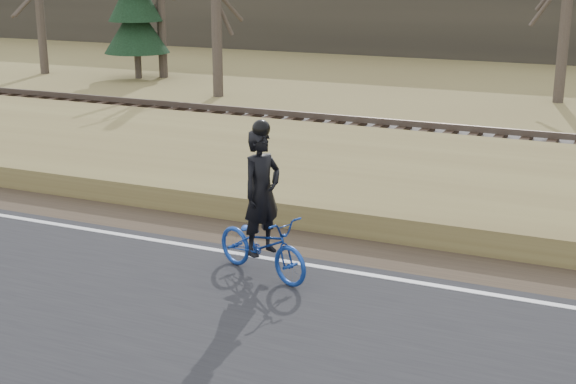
% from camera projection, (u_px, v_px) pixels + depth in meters
% --- Properties ---
extents(shoulder, '(120.00, 1.60, 0.04)m').
position_uv_depth(shoulder, '(28.00, 202.00, 15.73)').
color(shoulder, '#473A2B').
rests_on(shoulder, ground).
extents(embankment, '(120.00, 5.00, 0.44)m').
position_uv_depth(embankment, '(118.00, 159.00, 18.30)').
color(embankment, olive).
rests_on(embankment, ground).
extents(ballast, '(120.00, 3.00, 0.45)m').
position_uv_depth(ballast, '(201.00, 128.00, 21.63)').
color(ballast, slate).
rests_on(ballast, ground).
extents(railroad, '(120.00, 2.40, 0.29)m').
position_uv_depth(railroad, '(201.00, 117.00, 21.55)').
color(railroad, black).
rests_on(railroad, ballast).
extents(cyclist, '(1.91, 1.24, 2.35)m').
position_uv_depth(cyclist, '(262.00, 226.00, 11.75)').
color(cyclist, navy).
rests_on(cyclist, road).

